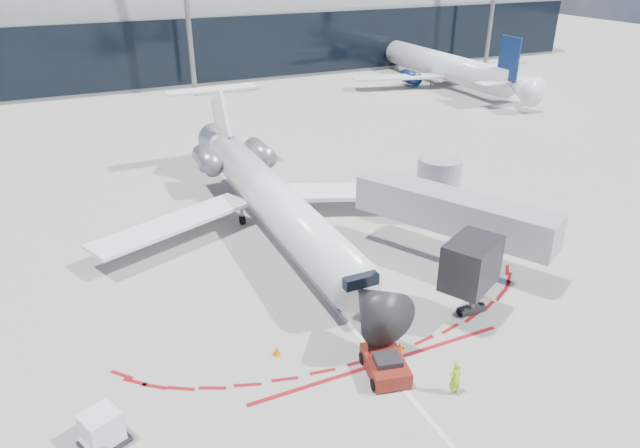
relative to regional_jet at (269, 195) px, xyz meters
name	(u,v)px	position (x,y,z in m)	size (l,w,h in m)	color
ground	(294,259)	(-0.17, -4.90, -2.63)	(260.00, 260.00, 0.00)	slate
apron_centerline	(283,246)	(-0.17, -2.90, -2.62)	(0.25, 40.00, 0.01)	silver
apron_stop_bar	(382,363)	(-0.17, -16.40, -2.62)	(14.00, 0.25, 0.01)	maroon
terminal_building	(131,19)	(-0.17, 60.08, 5.89)	(150.00, 24.15, 24.00)	#9C9FA2
jet_bridge	(448,209)	(9.62, -7.91, 0.38)	(10.03, 15.20, 4.90)	#999CA2
regional_jet	(269,195)	(0.00, 0.00, 0.00)	(25.48, 31.42, 7.87)	white
pushback_tug	(385,365)	(-0.41, -17.11, -2.11)	(2.42, 4.60, 1.17)	#5E150D
ramp_worker	(455,378)	(1.75, -19.62, -1.71)	(0.67, 0.44, 1.83)	#A5E418
uld_container	(102,429)	(-13.17, -16.04, -1.82)	(2.18, 2.04, 1.64)	black
safety_cone_left	(277,350)	(-4.66, -13.64, -2.36)	(0.39, 0.39, 0.54)	#E56204
safety_cone_right	(400,346)	(1.13, -15.94, -2.34)	(0.41, 0.41, 0.57)	#E56204
bg_airliner_1	(442,47)	(39.79, 35.29, 2.70)	(32.91, 34.85, 10.65)	white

